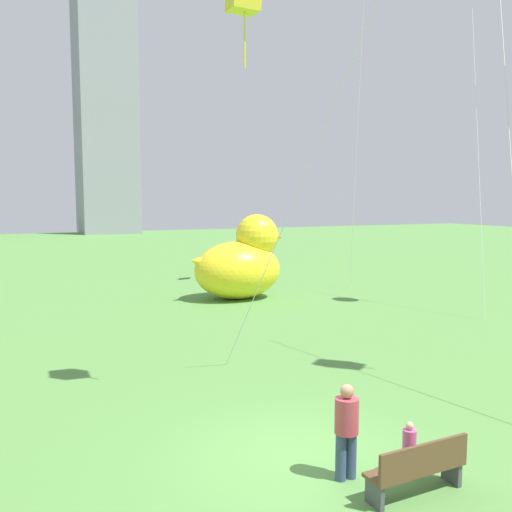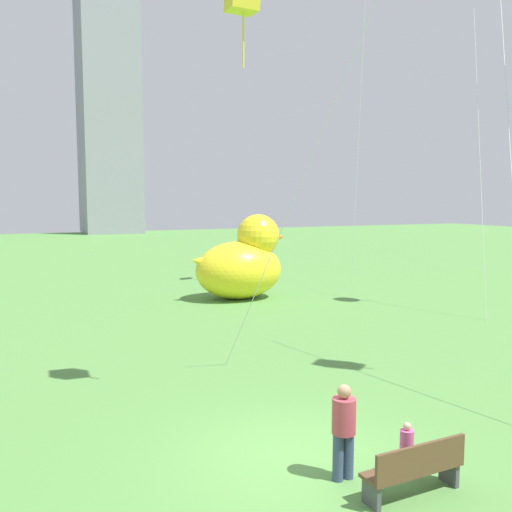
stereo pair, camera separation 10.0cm
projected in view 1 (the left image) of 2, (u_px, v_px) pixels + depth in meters
The scene contains 5 objects.
ground_plane at pixel (298, 458), 9.89m from camera, with size 140.00×140.00×0.00m, color #578F43.
park_bench at pixel (419, 467), 8.55m from camera, with size 1.74×0.52×0.90m.
person_adult at pixel (346, 427), 9.05m from camera, with size 0.39×0.39×1.60m.
person_child at pixel (409, 446), 9.18m from camera, with size 0.23×0.23×0.93m.
giant_inflatable_duck at pixel (241, 263), 25.44m from camera, with size 4.67×3.00×3.87m.
Camera 1 is at (-4.57, -8.32, 4.60)m, focal length 38.95 mm.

